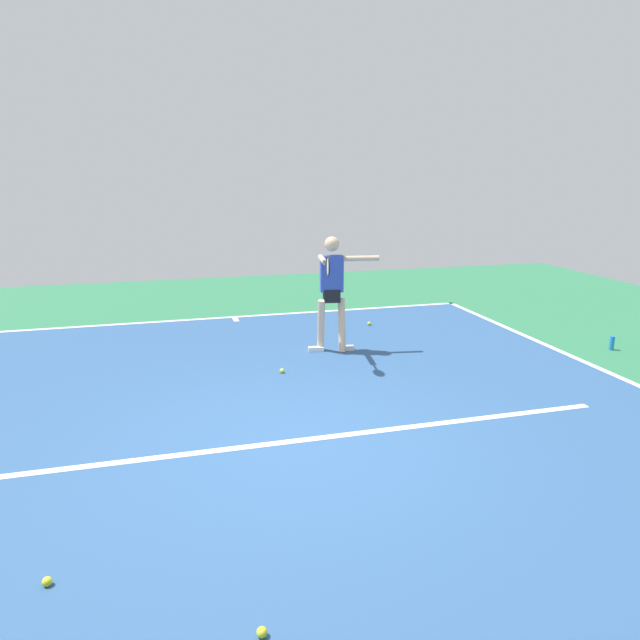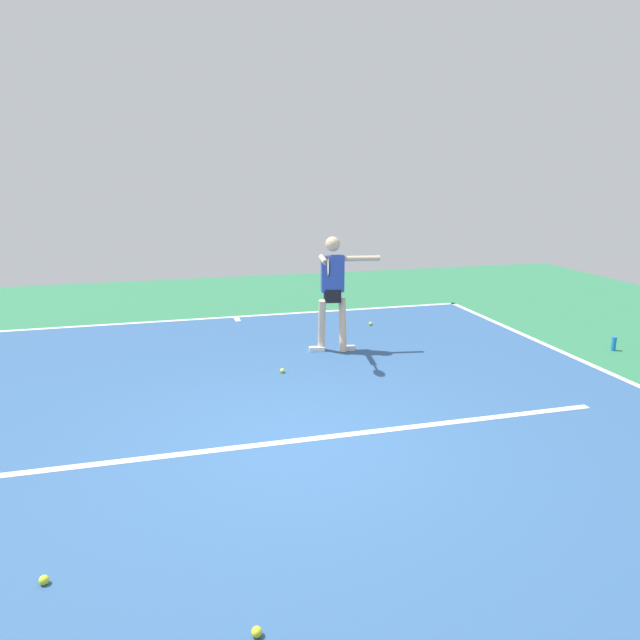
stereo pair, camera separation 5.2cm
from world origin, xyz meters
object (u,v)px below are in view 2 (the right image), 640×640
Objects in this scene: tennis_ball_by_baseline at (257,632)px; tennis_ball_centre_court at (282,371)px; tennis_player at (333,286)px; water_bottle at (614,344)px; tennis_ball_near_player at (44,580)px; tennis_ball_by_sideline at (371,324)px.

tennis_ball_by_baseline is 1.00× the size of tennis_ball_centre_court.
tennis_ball_by_baseline is at bearing 76.88° from tennis_ball_centre_court.
tennis_player is 5.80m from tennis_ball_by_baseline.
tennis_ball_near_player is at bearing 24.53° from water_bottle.
water_bottle is (-7.56, -3.45, 0.08)m from tennis_ball_near_player.
tennis_ball_centre_court is at bearing 48.24° from tennis_player.
tennis_ball_by_baseline is at bearing 34.28° from water_bottle.
tennis_ball_centre_court is (-1.06, -4.56, 0.00)m from tennis_ball_by_baseline.
tennis_ball_by_sideline is 1.00× the size of tennis_ball_near_player.
tennis_player reaches higher than tennis_ball_centre_court.
water_bottle reaches higher than tennis_ball_centre_court.
tennis_ball_by_sideline and tennis_ball_centre_court have the same top height.
tennis_ball_by_baseline is (2.01, 5.34, -1.00)m from tennis_player.
tennis_ball_by_sideline is at bearing -115.00° from tennis_ball_by_baseline.
tennis_ball_by_baseline is 1.00× the size of tennis_ball_by_sideline.
tennis_ball_by_sideline is (-3.12, -6.69, 0.00)m from tennis_ball_by_baseline.
water_bottle is (-3.14, 2.43, 0.08)m from tennis_ball_by_sideline.
tennis_ball_near_player is at bearing 62.61° from tennis_player.
tennis_ball_centre_court is 4.44m from tennis_ball_near_player.
tennis_ball_by_baseline is 1.00× the size of tennis_ball_near_player.
water_bottle reaches higher than tennis_ball_by_sideline.
tennis_player is 27.00× the size of tennis_ball_by_sideline.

